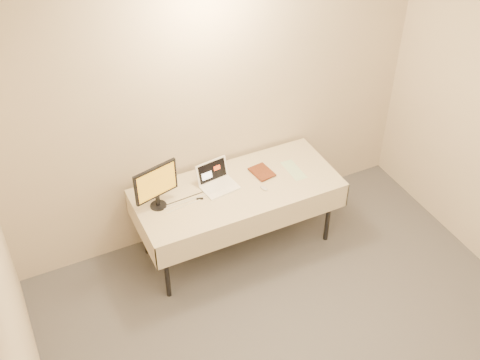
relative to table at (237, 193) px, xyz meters
name	(u,v)px	position (x,y,z in m)	size (l,w,h in m)	color
back_wall	(215,105)	(0.00, 0.45, 0.67)	(4.00, 0.10, 2.70)	beige
table	(237,193)	(0.00, 0.00, 0.00)	(1.86, 0.81, 0.74)	black
laptop	(217,181)	(-0.15, 0.11, 0.11)	(0.34, 0.31, 0.21)	white
monitor	(156,184)	(-0.73, 0.07, 0.31)	(0.40, 0.17, 0.42)	black
book	(254,167)	(0.21, 0.07, 0.18)	(0.17, 0.02, 0.23)	#943E1A
alarm_clock	(216,175)	(-0.11, 0.22, 0.09)	(0.12, 0.06, 0.05)	black
clicker	(264,188)	(0.20, -0.13, 0.07)	(0.04, 0.08, 0.02)	#B7B7B9
paper_form	(294,170)	(0.58, 0.00, 0.06)	(0.12, 0.31, 0.00)	#B2D9AC
usb_dongle	(200,199)	(-0.37, 0.00, 0.07)	(0.06, 0.02, 0.01)	black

